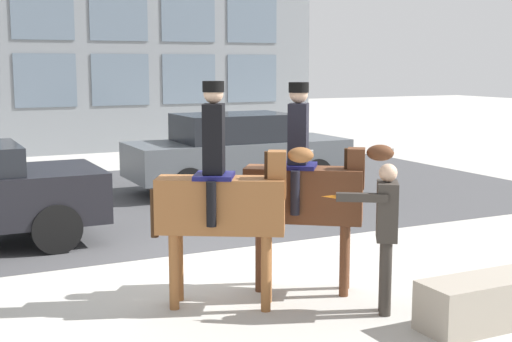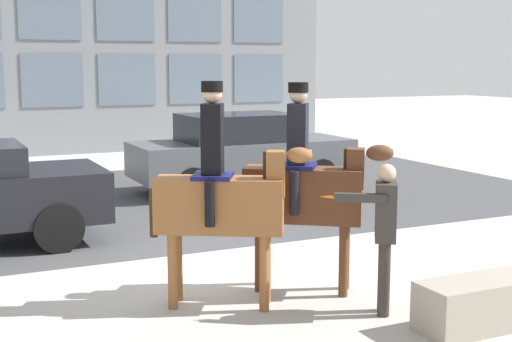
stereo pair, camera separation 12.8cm
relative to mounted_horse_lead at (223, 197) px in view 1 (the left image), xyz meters
The scene contains 6 objects.
ground_plane 2.25m from the mounted_horse_lead, 70.60° to the left, with size 80.00×80.00×0.00m, color #B2AFA8.
road_surface 6.66m from the mounted_horse_lead, 84.56° to the left, with size 18.01×8.50×0.01m.
mounted_horse_lead is the anchor object (origin of this frame).
mounted_horse_companion 1.12m from the mounted_horse_lead, ahead, with size 1.61×1.29×2.52m.
pedestrian_bystander 1.82m from the mounted_horse_lead, 34.10° to the right, with size 0.91×0.49×1.67m.
street_car_far_lane 7.54m from the mounted_horse_lead, 64.28° to the left, with size 4.77×1.88×1.67m.
Camera 1 is at (-3.73, -8.95, 2.73)m, focal length 50.00 mm.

